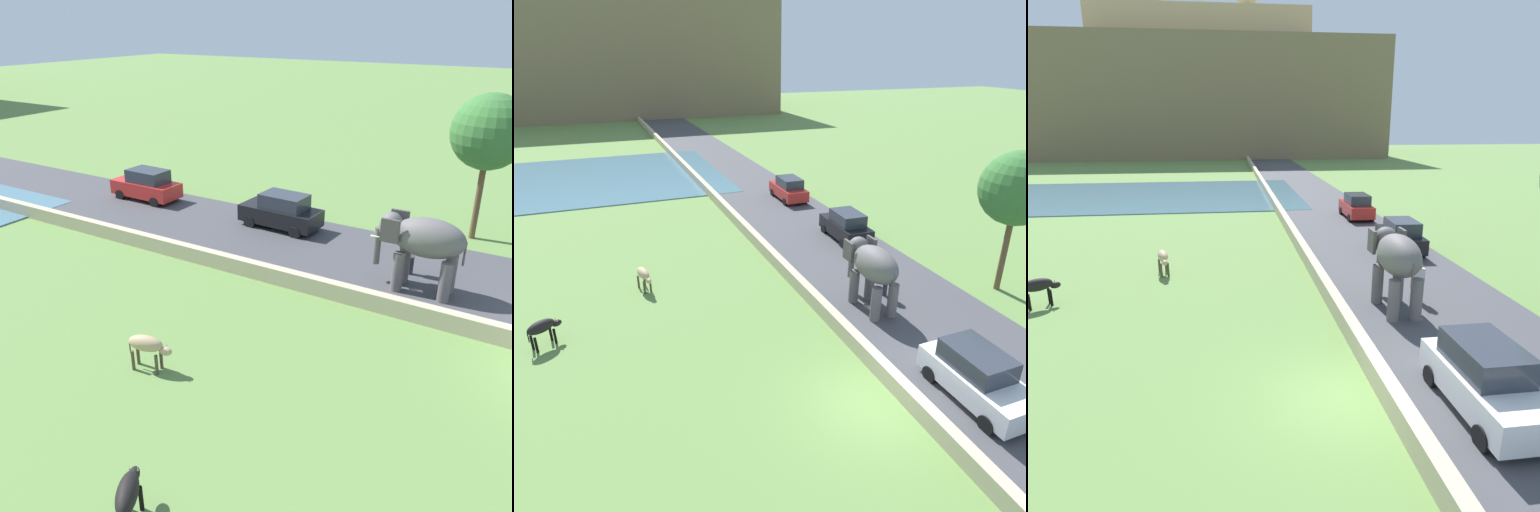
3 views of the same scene
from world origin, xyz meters
TOP-DOWN VIEW (x-y plane):
  - road_surface at (5.00, 20.00)m, footprint 7.00×120.00m
  - barrier_wall at (1.20, 18.00)m, footprint 0.40×110.00m
  - elephant at (3.42, 5.49)m, footprint 1.44×3.47m
  - person_beside_elephant at (4.67, 6.09)m, footprint 0.36×0.22m
  - car_black at (6.57, 13.13)m, footprint 1.94×4.07m
  - car_red at (6.57, 21.89)m, footprint 1.85×4.03m
  - cow_tan at (-5.75, 10.81)m, footprint 0.70×1.42m
  - cow_black at (-10.03, 7.50)m, footprint 1.35×1.02m
  - tree_near at (10.22, 4.78)m, footprint 3.37×3.37m

SIDE VIEW (x-z plane):
  - road_surface at x=5.00m, z-range 0.00..0.06m
  - barrier_wall at x=1.20m, z-range 0.00..0.67m
  - cow_tan at x=-5.75m, z-range 0.26..1.41m
  - cow_black at x=-10.03m, z-range 0.26..1.41m
  - person_beside_elephant at x=4.67m, z-range 0.06..1.69m
  - car_black at x=6.57m, z-range 0.00..1.80m
  - car_red at x=6.57m, z-range 0.00..1.80m
  - elephant at x=3.42m, z-range 0.54..3.53m
  - tree_near at x=10.22m, z-range 1.64..8.35m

